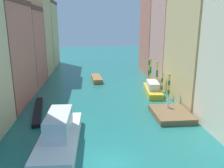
{
  "coord_description": "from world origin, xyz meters",
  "views": [
    {
      "loc": [
        -1.66,
        -16.43,
        11.03
      ],
      "look_at": [
        1.83,
        19.8,
        1.5
      ],
      "focal_mm": 36.86,
      "sensor_mm": 36.0,
      "label": 1
    }
  ],
  "objects_px": {
    "mooring_pole_1": "(162,85)",
    "mooring_pole_2": "(157,76)",
    "vaporetto_white": "(60,134)",
    "gondola_black": "(38,111)",
    "mooring_pole_0": "(169,88)",
    "waterfront_dock": "(171,114)",
    "motorboat_1": "(97,79)",
    "mooring_pole_3": "(150,72)",
    "person_on_dock": "(168,103)",
    "mooring_pole_4": "(149,72)",
    "motorboat_0": "(153,89)"
  },
  "relations": [
    {
      "from": "mooring_pole_3",
      "to": "motorboat_1",
      "type": "distance_m",
      "value": 11.16
    },
    {
      "from": "mooring_pole_0",
      "to": "mooring_pole_2",
      "type": "xyz_separation_m",
      "value": [
        0.04,
        6.14,
        0.4
      ]
    },
    {
      "from": "waterfront_dock",
      "to": "person_on_dock",
      "type": "xyz_separation_m",
      "value": [
        0.05,
        1.35,
        0.96
      ]
    },
    {
      "from": "gondola_black",
      "to": "waterfront_dock",
      "type": "bearing_deg",
      "value": -9.98
    },
    {
      "from": "mooring_pole_4",
      "to": "mooring_pole_0",
      "type": "bearing_deg",
      "value": -88.62
    },
    {
      "from": "mooring_pole_0",
      "to": "mooring_pole_2",
      "type": "bearing_deg",
      "value": 89.65
    },
    {
      "from": "vaporetto_white",
      "to": "gondola_black",
      "type": "bearing_deg",
      "value": 113.99
    },
    {
      "from": "waterfront_dock",
      "to": "mooring_pole_0",
      "type": "height_order",
      "value": "mooring_pole_0"
    },
    {
      "from": "vaporetto_white",
      "to": "mooring_pole_2",
      "type": "bearing_deg",
      "value": 49.8
    },
    {
      "from": "person_on_dock",
      "to": "mooring_pole_3",
      "type": "relative_size",
      "value": 0.27
    },
    {
      "from": "person_on_dock",
      "to": "mooring_pole_3",
      "type": "xyz_separation_m",
      "value": [
        0.98,
        12.78,
        1.3
      ]
    },
    {
      "from": "mooring_pole_1",
      "to": "vaporetto_white",
      "type": "distance_m",
      "value": 19.2
    },
    {
      "from": "gondola_black",
      "to": "motorboat_0",
      "type": "relative_size",
      "value": 1.26
    },
    {
      "from": "motorboat_1",
      "to": "mooring_pole_1",
      "type": "bearing_deg",
      "value": -50.84
    },
    {
      "from": "waterfront_dock",
      "to": "gondola_black",
      "type": "bearing_deg",
      "value": 170.02
    },
    {
      "from": "mooring_pole_3",
      "to": "motorboat_0",
      "type": "relative_size",
      "value": 0.65
    },
    {
      "from": "vaporetto_white",
      "to": "motorboat_1",
      "type": "bearing_deg",
      "value": 80.5
    },
    {
      "from": "motorboat_0",
      "to": "mooring_pole_3",
      "type": "bearing_deg",
      "value": 81.05
    },
    {
      "from": "motorboat_1",
      "to": "vaporetto_white",
      "type": "bearing_deg",
      "value": -99.5
    },
    {
      "from": "person_on_dock",
      "to": "gondola_black",
      "type": "bearing_deg",
      "value": 174.63
    },
    {
      "from": "gondola_black",
      "to": "mooring_pole_0",
      "type": "bearing_deg",
      "value": 6.02
    },
    {
      "from": "vaporetto_white",
      "to": "gondola_black",
      "type": "distance_m",
      "value": 9.44
    },
    {
      "from": "mooring_pole_3",
      "to": "gondola_black",
      "type": "relative_size",
      "value": 0.52
    },
    {
      "from": "motorboat_1",
      "to": "motorboat_0",
      "type": "bearing_deg",
      "value": -47.59
    },
    {
      "from": "waterfront_dock",
      "to": "motorboat_1",
      "type": "relative_size",
      "value": 0.89
    },
    {
      "from": "mooring_pole_3",
      "to": "motorboat_1",
      "type": "xyz_separation_m",
      "value": [
        -9.57,
        5.31,
        -2.18
      ]
    },
    {
      "from": "mooring_pole_1",
      "to": "mooring_pole_0",
      "type": "bearing_deg",
      "value": -87.55
    },
    {
      "from": "mooring_pole_1",
      "to": "mooring_pole_2",
      "type": "height_order",
      "value": "mooring_pole_2"
    },
    {
      "from": "mooring_pole_4",
      "to": "motorboat_1",
      "type": "height_order",
      "value": "mooring_pole_4"
    },
    {
      "from": "mooring_pole_0",
      "to": "mooring_pole_3",
      "type": "height_order",
      "value": "mooring_pole_3"
    },
    {
      "from": "mooring_pole_2",
      "to": "mooring_pole_4",
      "type": "height_order",
      "value": "mooring_pole_2"
    },
    {
      "from": "mooring_pole_0",
      "to": "vaporetto_white",
      "type": "relative_size",
      "value": 0.42
    },
    {
      "from": "mooring_pole_0",
      "to": "mooring_pole_2",
      "type": "height_order",
      "value": "mooring_pole_2"
    },
    {
      "from": "mooring_pole_3",
      "to": "gondola_black",
      "type": "height_order",
      "value": "mooring_pole_3"
    },
    {
      "from": "mooring_pole_3",
      "to": "motorboat_1",
      "type": "height_order",
      "value": "mooring_pole_3"
    },
    {
      "from": "motorboat_0",
      "to": "motorboat_1",
      "type": "bearing_deg",
      "value": 132.41
    },
    {
      "from": "mooring_pole_1",
      "to": "mooring_pole_2",
      "type": "bearing_deg",
      "value": 87.36
    },
    {
      "from": "mooring_pole_1",
      "to": "motorboat_1",
      "type": "bearing_deg",
      "value": 129.16
    },
    {
      "from": "person_on_dock",
      "to": "motorboat_1",
      "type": "xyz_separation_m",
      "value": [
        -8.6,
        18.09,
        -0.88
      ]
    },
    {
      "from": "person_on_dock",
      "to": "gondola_black",
      "type": "relative_size",
      "value": 0.14
    },
    {
      "from": "person_on_dock",
      "to": "mooring_pole_1",
      "type": "distance_m",
      "value": 6.34
    },
    {
      "from": "waterfront_dock",
      "to": "gondola_black",
      "type": "distance_m",
      "value": 16.83
    },
    {
      "from": "mooring_pole_1",
      "to": "motorboat_1",
      "type": "relative_size",
      "value": 0.63
    },
    {
      "from": "waterfront_dock",
      "to": "person_on_dock",
      "type": "relative_size",
      "value": 4.04
    },
    {
      "from": "mooring_pole_1",
      "to": "mooring_pole_3",
      "type": "height_order",
      "value": "mooring_pole_3"
    },
    {
      "from": "person_on_dock",
      "to": "mooring_pole_4",
      "type": "height_order",
      "value": "mooring_pole_4"
    },
    {
      "from": "mooring_pole_1",
      "to": "motorboat_1",
      "type": "distance_m",
      "value": 15.41
    },
    {
      "from": "vaporetto_white",
      "to": "mooring_pole_3",
      "type": "bearing_deg",
      "value": 55.17
    },
    {
      "from": "mooring_pole_1",
      "to": "gondola_black",
      "type": "height_order",
      "value": "mooring_pole_1"
    },
    {
      "from": "mooring_pole_3",
      "to": "motorboat_1",
      "type": "relative_size",
      "value": 0.81
    }
  ]
}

